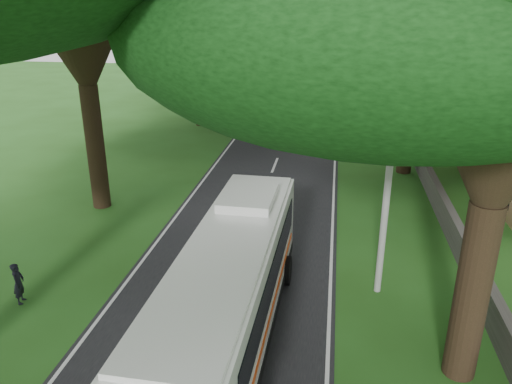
{
  "coord_description": "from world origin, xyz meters",
  "views": [
    {
      "loc": [
        3.57,
        -10.24,
        10.0
      ],
      "look_at": [
        0.43,
        9.58,
        2.2
      ],
      "focal_mm": 35.0,
      "sensor_mm": 36.0,
      "label": 1
    }
  ],
  "objects_px": {
    "pedestrian": "(19,283)",
    "distant_car_c": "(324,77)",
    "pole_mid": "(363,87)",
    "distant_car_b": "(289,81)",
    "coach_bus": "(230,289)",
    "pole_near": "(388,184)",
    "distant_car_a": "(284,112)",
    "pole_far": "(355,57)"
  },
  "relations": [
    {
      "from": "pole_far",
      "to": "distant_car_b",
      "type": "xyz_separation_m",
      "value": [
        -7.47,
        4.51,
        -3.49
      ]
    },
    {
      "from": "pole_near",
      "to": "distant_car_b",
      "type": "height_order",
      "value": "pole_near"
    },
    {
      "from": "pole_mid",
      "to": "pedestrian",
      "type": "relative_size",
      "value": 5.23
    },
    {
      "from": "coach_bus",
      "to": "pole_mid",
      "type": "bearing_deg",
      "value": 79.99
    },
    {
      "from": "pole_mid",
      "to": "distant_car_a",
      "type": "xyz_separation_m",
      "value": [
        -6.3,
        7.14,
        -3.49
      ]
    },
    {
      "from": "distant_car_a",
      "to": "distant_car_c",
      "type": "bearing_deg",
      "value": -116.51
    },
    {
      "from": "coach_bus",
      "to": "distant_car_a",
      "type": "relative_size",
      "value": 3.12
    },
    {
      "from": "pole_near",
      "to": "coach_bus",
      "type": "bearing_deg",
      "value": -141.65
    },
    {
      "from": "distant_car_b",
      "to": "distant_car_c",
      "type": "bearing_deg",
      "value": 58.9
    },
    {
      "from": "coach_bus",
      "to": "pedestrian",
      "type": "xyz_separation_m",
      "value": [
        -7.74,
        1.0,
        -1.14
      ]
    },
    {
      "from": "distant_car_a",
      "to": "distant_car_c",
      "type": "distance_m",
      "value": 22.17
    },
    {
      "from": "pole_near",
      "to": "distant_car_a",
      "type": "bearing_deg",
      "value": 103.07
    },
    {
      "from": "coach_bus",
      "to": "distant_car_c",
      "type": "relative_size",
      "value": 2.91
    },
    {
      "from": "distant_car_a",
      "to": "pedestrian",
      "type": "relative_size",
      "value": 2.53
    },
    {
      "from": "pedestrian",
      "to": "distant_car_c",
      "type": "bearing_deg",
      "value": -24.15
    },
    {
      "from": "pole_mid",
      "to": "distant_car_b",
      "type": "height_order",
      "value": "pole_mid"
    },
    {
      "from": "distant_car_a",
      "to": "coach_bus",
      "type": "bearing_deg",
      "value": 73.82
    },
    {
      "from": "pole_near",
      "to": "distant_car_c",
      "type": "relative_size",
      "value": 1.93
    },
    {
      "from": "coach_bus",
      "to": "pedestrian",
      "type": "bearing_deg",
      "value": 173.82
    },
    {
      "from": "pole_near",
      "to": "pole_mid",
      "type": "height_order",
      "value": "same"
    },
    {
      "from": "pole_mid",
      "to": "distant_car_c",
      "type": "relative_size",
      "value": 1.93
    },
    {
      "from": "pole_mid",
      "to": "pedestrian",
      "type": "distance_m",
      "value": 26.12
    },
    {
      "from": "pole_near",
      "to": "distant_car_c",
      "type": "bearing_deg",
      "value": 94.03
    },
    {
      "from": "pole_mid",
      "to": "distant_car_a",
      "type": "relative_size",
      "value": 2.07
    },
    {
      "from": "distant_car_a",
      "to": "distant_car_b",
      "type": "relative_size",
      "value": 0.96
    },
    {
      "from": "pole_far",
      "to": "distant_car_a",
      "type": "xyz_separation_m",
      "value": [
        -6.3,
        -12.86,
        -3.49
      ]
    },
    {
      "from": "distant_car_b",
      "to": "distant_car_c",
      "type": "distance_m",
      "value": 6.12
    },
    {
      "from": "distant_car_a",
      "to": "pedestrian",
      "type": "bearing_deg",
      "value": 59.23
    },
    {
      "from": "coach_bus",
      "to": "distant_car_c",
      "type": "xyz_separation_m",
      "value": [
        1.24,
        52.85,
        -1.28
      ]
    },
    {
      "from": "pole_near",
      "to": "pedestrian",
      "type": "height_order",
      "value": "pole_near"
    },
    {
      "from": "distant_car_c",
      "to": "pedestrian",
      "type": "xyz_separation_m",
      "value": [
        -8.98,
        -51.84,
        0.13
      ]
    },
    {
      "from": "pole_near",
      "to": "distant_car_b",
      "type": "bearing_deg",
      "value": 99.53
    },
    {
      "from": "coach_bus",
      "to": "distant_car_a",
      "type": "height_order",
      "value": "coach_bus"
    },
    {
      "from": "pole_far",
      "to": "distant_car_a",
      "type": "relative_size",
      "value": 2.07
    },
    {
      "from": "pedestrian",
      "to": "pole_mid",
      "type": "bearing_deg",
      "value": -43.03
    },
    {
      "from": "pole_mid",
      "to": "pole_far",
      "type": "xyz_separation_m",
      "value": [
        0.0,
        20.0,
        0.0
      ]
    },
    {
      "from": "distant_car_b",
      "to": "distant_car_c",
      "type": "xyz_separation_m",
      "value": [
        4.01,
        4.62,
        -0.06
      ]
    },
    {
      "from": "pole_near",
      "to": "pedestrian",
      "type": "distance_m",
      "value": 13.18
    },
    {
      "from": "coach_bus",
      "to": "distant_car_a",
      "type": "bearing_deg",
      "value": 94.17
    },
    {
      "from": "distant_car_c",
      "to": "pole_near",
      "type": "bearing_deg",
      "value": 100.03
    },
    {
      "from": "coach_bus",
      "to": "pedestrian",
      "type": "height_order",
      "value": "coach_bus"
    },
    {
      "from": "pole_near",
      "to": "pole_far",
      "type": "height_order",
      "value": "same"
    }
  ]
}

